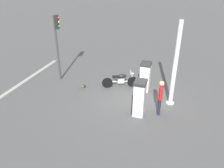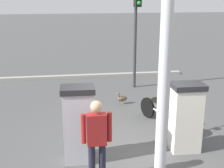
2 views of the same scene
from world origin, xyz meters
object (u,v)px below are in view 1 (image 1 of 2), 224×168
at_px(fuel_pump_far, 140,98).
at_px(motorcycle_near_pump, 121,80).
at_px(wandering_duck, 83,86).
at_px(roadside_traffic_light, 57,37).
at_px(fuel_pump_near, 145,77).
at_px(attendant_person, 160,95).
at_px(canopy_support_pole, 175,67).

bearing_deg(fuel_pump_far, motorcycle_near_pump, -61.21).
bearing_deg(wandering_duck, motorcycle_near_pump, -159.97).
relative_size(motorcycle_near_pump, roadside_traffic_light, 0.51).
relative_size(fuel_pump_near, motorcycle_near_pump, 0.82).
bearing_deg(roadside_traffic_light, attendant_person, 158.07).
relative_size(motorcycle_near_pump, wandering_duck, 4.79).
distance_m(wandering_duck, roadside_traffic_light, 3.12).
relative_size(fuel_pump_near, attendant_person, 0.97).
xyz_separation_m(wandering_duck, canopy_support_pole, (-4.76, 0.43, 1.76)).
xyz_separation_m(attendant_person, canopy_support_pole, (-0.52, -1.06, 1.01)).
bearing_deg(motorcycle_near_pump, canopy_support_pole, 157.43).
bearing_deg(wandering_duck, fuel_pump_near, -168.17).
distance_m(attendant_person, roadside_traffic_light, 6.67).
distance_m(fuel_pump_near, fuel_pump_far, 2.44).
bearing_deg(wandering_duck, attendant_person, 160.72).
distance_m(fuel_pump_far, motorcycle_near_pump, 2.84).
bearing_deg(wandering_duck, fuel_pump_far, 152.52).
distance_m(motorcycle_near_pump, roadside_traffic_light, 4.32).
distance_m(fuel_pump_far, canopy_support_pole, 2.23).
bearing_deg(canopy_support_pole, wandering_duck, -5.11).
distance_m(fuel_pump_near, canopy_support_pole, 2.14).
bearing_deg(canopy_support_pole, fuel_pump_far, 42.88).
bearing_deg(canopy_support_pole, fuel_pump_near, -38.51).
height_order(fuel_pump_near, attendant_person, attendant_person).
relative_size(fuel_pump_near, wandering_duck, 3.94).
bearing_deg(fuel_pump_near, motorcycle_near_pump, -1.07).
relative_size(attendant_person, wandering_duck, 4.07).
height_order(fuel_pump_near, roadside_traffic_light, roadside_traffic_light).
distance_m(motorcycle_near_pump, wandering_duck, 2.13).
relative_size(fuel_pump_near, canopy_support_pole, 0.39).
relative_size(roadside_traffic_light, canopy_support_pole, 0.93).
relative_size(wandering_duck, canopy_support_pole, 0.10).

